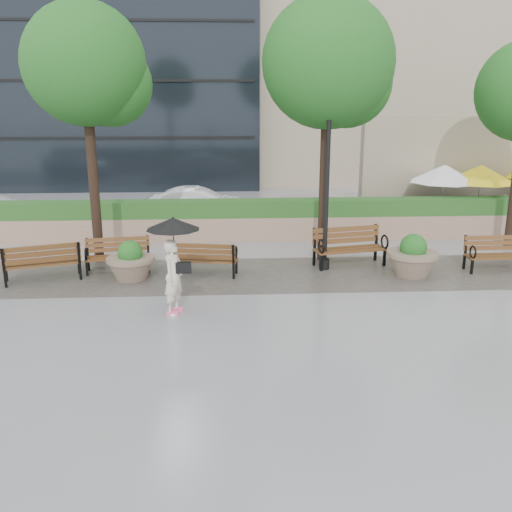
{
  "coord_description": "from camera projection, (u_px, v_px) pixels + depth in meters",
  "views": [
    {
      "loc": [
        -0.77,
        -11.79,
        4.72
      ],
      "look_at": [
        -0.06,
        1.0,
        1.1
      ],
      "focal_mm": 40.0,
      "sensor_mm": 36.0,
      "label": 1
    }
  ],
  "objects": [
    {
      "name": "hedge_wall",
      "position": [
        248.0,
        220.0,
        19.2
      ],
      "size": [
        24.0,
        0.8,
        1.35
      ],
      "color": "#A37F69",
      "rests_on": "ground"
    },
    {
      "name": "bench_0",
      "position": [
        43.0,
        270.0,
        14.95
      ],
      "size": [
        2.05,
        1.31,
        1.03
      ],
      "rotation": [
        0.0,
        0.0,
        3.45
      ],
      "color": "brown",
      "rests_on": "ground"
    },
    {
      "name": "tree_1",
      "position": [
        333.0,
        68.0,
        15.59
      ],
      "size": [
        3.67,
        3.61,
        7.4
      ],
      "color": "black",
      "rests_on": "ground"
    },
    {
      "name": "asphalt_street",
      "position": [
        244.0,
        215.0,
        23.22
      ],
      "size": [
        40.0,
        7.0,
        0.0
      ],
      "primitive_type": "cube",
      "color": "black",
      "rests_on": "ground"
    },
    {
      "name": "cobble_strip",
      "position": [
        254.0,
        275.0,
        15.53
      ],
      "size": [
        28.0,
        3.2,
        0.01
      ],
      "primitive_type": "cube",
      "color": "#383330",
      "rests_on": "ground"
    },
    {
      "name": "patio_umb_white",
      "position": [
        444.0,
        174.0,
        20.49
      ],
      "size": [
        2.5,
        2.5,
        2.3
      ],
      "color": "black",
      "rests_on": "ground"
    },
    {
      "name": "pedestrian",
      "position": [
        174.0,
        256.0,
        12.47
      ],
      "size": [
        1.18,
        1.18,
        2.17
      ],
      "rotation": [
        0.0,
        0.0,
        1.16
      ],
      "color": "beige",
      "rests_on": "ground"
    },
    {
      "name": "cafe_wall",
      "position": [
        488.0,
        168.0,
        22.22
      ],
      "size": [
        10.0,
        0.6,
        4.0
      ],
      "primitive_type": "cube",
      "color": "tan",
      "rests_on": "ground"
    },
    {
      "name": "car_right",
      "position": [
        198.0,
        204.0,
        22.34
      ],
      "size": [
        3.86,
        1.55,
        1.25
      ],
      "primitive_type": "imported",
      "rotation": [
        0.0,
        0.0,
        1.51
      ],
      "color": "white",
      "rests_on": "ground"
    },
    {
      "name": "bench_4",
      "position": [
        498.0,
        261.0,
        15.8
      ],
      "size": [
        1.81,
        0.75,
        0.96
      ],
      "rotation": [
        0.0,
        0.0,
        0.02
      ],
      "color": "brown",
      "rests_on": "ground"
    },
    {
      "name": "lamppost",
      "position": [
        326.0,
        200.0,
        15.53
      ],
      "size": [
        0.28,
        0.28,
        4.42
      ],
      "color": "black",
      "rests_on": "ground"
    },
    {
      "name": "patio_umb_yellow_a",
      "position": [
        481.0,
        174.0,
        20.42
      ],
      "size": [
        2.5,
        2.5,
        2.3
      ],
      "color": "black",
      "rests_on": "ground"
    },
    {
      "name": "tree_0",
      "position": [
        91.0,
        70.0,
        15.41
      ],
      "size": [
        3.41,
        3.3,
        7.18
      ],
      "color": "black",
      "rests_on": "ground"
    },
    {
      "name": "bench_2",
      "position": [
        204.0,
        265.0,
        15.41
      ],
      "size": [
        1.86,
        1.0,
        0.95
      ],
      "rotation": [
        0.0,
        0.0,
        2.97
      ],
      "color": "brown",
      "rests_on": "ground"
    },
    {
      "name": "cafe_hedge",
      "position": [
        497.0,
        218.0,
        20.5
      ],
      "size": [
        8.0,
        0.5,
        0.9
      ],
      "primitive_type": "cube",
      "color": "#18491B",
      "rests_on": "ground"
    },
    {
      "name": "bench_1",
      "position": [
        118.0,
        262.0,
        15.73
      ],
      "size": [
        1.81,
        0.91,
        0.93
      ],
      "rotation": [
        0.0,
        0.0,
        0.13
      ],
      "color": "brown",
      "rests_on": "ground"
    },
    {
      "name": "planter_right",
      "position": [
        412.0,
        260.0,
        15.35
      ],
      "size": [
        1.38,
        1.38,
        1.16
      ],
      "color": "#7F6B56",
      "rests_on": "ground"
    },
    {
      "name": "bench_3",
      "position": [
        349.0,
        255.0,
        16.28
      ],
      "size": [
        2.15,
        1.21,
        1.09
      ],
      "rotation": [
        0.0,
        0.0,
        0.21
      ],
      "color": "brown",
      "rests_on": "ground"
    },
    {
      "name": "planter_left",
      "position": [
        131.0,
        264.0,
        15.05
      ],
      "size": [
        1.26,
        1.26,
        1.06
      ],
      "color": "#7F6B56",
      "rests_on": "ground"
    },
    {
      "name": "ground",
      "position": [
        261.0,
        316.0,
        12.65
      ],
      "size": [
        100.0,
        100.0,
        0.0
      ],
      "primitive_type": "plane",
      "color": "gray",
      "rests_on": "ground"
    }
  ]
}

